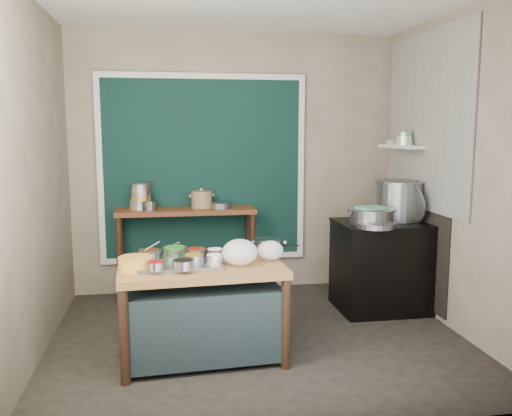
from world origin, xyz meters
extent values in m
cube|color=#2C2721|center=(0.00, 0.00, -0.01)|extent=(3.50, 3.00, 0.02)
cube|color=gray|center=(0.00, 1.51, 1.40)|extent=(3.50, 0.02, 2.80)
cube|color=gray|center=(-1.76, 0.00, 1.40)|extent=(0.02, 3.00, 2.80)
cube|color=gray|center=(1.76, 0.00, 1.40)|extent=(0.02, 3.00, 2.80)
cube|color=black|center=(-0.35, 1.47, 1.35)|extent=(2.10, 0.02, 1.90)
cube|color=#B2B2AA|center=(1.74, 0.55, 1.85)|extent=(0.02, 1.70, 1.70)
cube|color=black|center=(1.74, 0.65, 0.70)|extent=(0.01, 1.30, 1.30)
cube|color=beige|center=(1.63, 0.85, 1.60)|extent=(0.22, 0.70, 0.03)
cube|color=brown|center=(-0.50, -0.34, 0.38)|extent=(1.29, 0.79, 0.75)
cube|color=#543018|center=(-0.55, 1.28, 0.47)|extent=(1.45, 0.40, 0.95)
cube|color=black|center=(1.35, 0.55, 0.42)|extent=(0.90, 0.68, 0.85)
cube|color=black|center=(1.35, 0.55, 0.86)|extent=(0.92, 0.69, 0.03)
cube|color=gray|center=(-0.67, -0.32, 0.76)|extent=(0.64, 0.47, 0.03)
cylinder|color=gray|center=(-0.56, -0.38, 0.81)|extent=(0.16, 0.16, 0.06)
cylinder|color=silver|center=(-0.40, -0.37, 0.81)|extent=(0.13, 0.13, 0.06)
cylinder|color=gray|center=(-0.84, -0.52, 0.81)|extent=(0.14, 0.14, 0.06)
cylinder|color=gray|center=(-0.70, -0.15, 0.82)|extent=(0.20, 0.20, 0.08)
cylinder|color=gray|center=(-0.38, -0.20, 0.81)|extent=(0.14, 0.14, 0.06)
cylinder|color=gray|center=(-0.89, -0.18, 0.81)|extent=(0.17, 0.17, 0.07)
cylinder|color=gray|center=(-0.53, -0.18, 0.81)|extent=(0.16, 0.16, 0.06)
cylinder|color=gray|center=(-0.64, -0.54, 0.81)|extent=(0.16, 0.16, 0.06)
cylinder|color=#BA802E|center=(-0.98, -0.41, 0.80)|extent=(0.33, 0.33, 0.10)
ellipsoid|color=white|center=(-0.21, -0.40, 0.85)|extent=(0.33, 0.31, 0.20)
ellipsoid|color=white|center=(0.05, -0.27, 0.83)|extent=(0.25, 0.24, 0.16)
cylinder|color=tan|center=(-1.01, 1.32, 0.97)|extent=(0.24, 0.24, 0.04)
cylinder|color=gray|center=(-1.01, 1.32, 1.02)|extent=(0.23, 0.23, 0.04)
cylinder|color=gold|center=(-1.01, 1.32, 1.06)|extent=(0.21, 0.21, 0.04)
cylinder|color=gray|center=(-1.01, 1.32, 1.10)|extent=(0.20, 0.20, 0.04)
cylinder|color=tan|center=(-1.01, 1.32, 1.15)|extent=(0.19, 0.19, 0.04)
cylinder|color=gray|center=(-1.01, 1.32, 1.19)|extent=(0.17, 0.17, 0.04)
cylinder|color=gray|center=(-0.93, 1.24, 1.00)|extent=(0.20, 0.20, 0.10)
cylinder|color=gray|center=(-0.19, 1.26, 0.98)|extent=(0.28, 0.28, 0.06)
cylinder|color=gray|center=(1.62, 0.51, 1.07)|extent=(0.13, 0.40, 0.39)
cube|color=#5BA785|center=(1.18, 0.47, 1.03)|extent=(0.31, 0.27, 0.02)
cylinder|color=gray|center=(1.14, 0.27, 0.90)|extent=(0.38, 0.38, 0.05)
cylinder|color=silver|center=(1.63, 0.78, 1.64)|extent=(0.17, 0.17, 0.04)
cylinder|color=silver|center=(1.63, 0.78, 1.68)|extent=(0.16, 0.16, 0.04)
cylinder|color=gray|center=(1.63, 0.78, 1.73)|extent=(0.15, 0.15, 0.04)
cylinder|color=gray|center=(1.63, 1.10, 1.64)|extent=(0.16, 0.16, 0.04)
camera|label=1|loc=(-0.75, -4.38, 1.79)|focal=38.00mm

